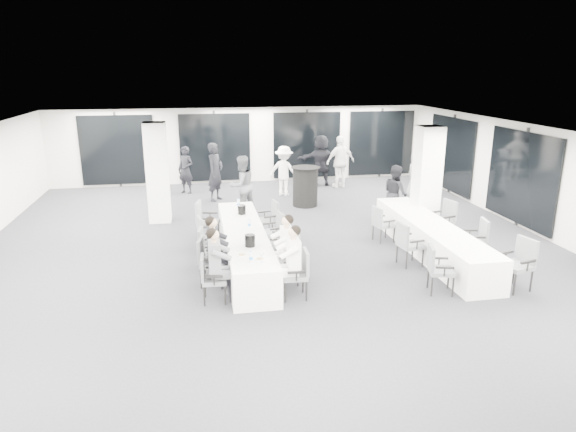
% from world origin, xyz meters
% --- Properties ---
extents(room, '(14.04, 16.04, 2.84)m').
position_xyz_m(room, '(0.89, 1.11, 1.39)').
color(room, '#26262B').
rests_on(room, ground).
extents(column_left, '(0.60, 0.60, 2.80)m').
position_xyz_m(column_left, '(-2.80, 3.20, 1.40)').
color(column_left, white).
rests_on(column_left, floor).
extents(column_right, '(0.60, 0.60, 2.80)m').
position_xyz_m(column_right, '(4.20, 1.00, 1.40)').
color(column_right, white).
rests_on(column_right, floor).
extents(banquet_table_main, '(0.90, 5.00, 0.75)m').
position_xyz_m(banquet_table_main, '(-0.74, -0.46, 0.38)').
color(banquet_table_main, white).
rests_on(banquet_table_main, floor).
extents(banquet_table_side, '(0.90, 5.00, 0.75)m').
position_xyz_m(banquet_table_side, '(3.60, -0.73, 0.38)').
color(banquet_table_side, white).
rests_on(banquet_table_side, floor).
extents(cocktail_table, '(0.89, 0.89, 1.24)m').
position_xyz_m(cocktail_table, '(1.62, 4.11, 0.63)').
color(cocktail_table, black).
rests_on(cocktail_table, floor).
extents(chair_main_left_near, '(0.48, 0.53, 0.90)m').
position_xyz_m(chair_main_left_near, '(-1.57, -2.36, 0.51)').
color(chair_main_left_near, '#515358').
rests_on(chair_main_left_near, floor).
extents(chair_main_left_second, '(0.59, 0.62, 0.98)m').
position_xyz_m(chair_main_left_second, '(-1.57, -1.57, 0.56)').
color(chair_main_left_second, '#515358').
rests_on(chair_main_left_second, floor).
extents(chair_main_left_mid, '(0.54, 0.58, 0.94)m').
position_xyz_m(chair_main_left_mid, '(-1.57, -0.80, 0.54)').
color(chair_main_left_mid, '#515358').
rests_on(chair_main_left_mid, floor).
extents(chair_main_left_fourth, '(0.55, 0.58, 0.94)m').
position_xyz_m(chair_main_left_fourth, '(-1.57, 0.14, 0.53)').
color(chair_main_left_fourth, '#515358').
rests_on(chair_main_left_fourth, floor).
extents(chair_main_left_far, '(0.61, 0.65, 1.04)m').
position_xyz_m(chair_main_left_far, '(-1.58, 1.13, 0.59)').
color(chair_main_left_far, '#515358').
rests_on(chair_main_left_far, floor).
extents(chair_main_right_near, '(0.49, 0.55, 0.94)m').
position_xyz_m(chair_main_right_near, '(0.09, -2.47, 0.54)').
color(chair_main_right_near, '#515358').
rests_on(chair_main_right_near, floor).
extents(chair_main_right_second, '(0.55, 0.59, 0.96)m').
position_xyz_m(chair_main_right_second, '(0.09, -1.76, 0.55)').
color(chair_main_right_second, '#515358').
rests_on(chair_main_right_second, floor).
extents(chair_main_right_mid, '(0.59, 0.62, 0.97)m').
position_xyz_m(chair_main_right_mid, '(0.09, -0.65, 0.55)').
color(chair_main_right_mid, '#515358').
rests_on(chair_main_right_mid, floor).
extents(chair_main_right_fourth, '(0.54, 0.57, 0.89)m').
position_xyz_m(chair_main_right_fourth, '(0.08, 0.30, 0.51)').
color(chair_main_right_fourth, '#515358').
rests_on(chair_main_right_fourth, floor).
extents(chair_main_right_far, '(0.55, 0.59, 0.94)m').
position_xyz_m(chair_main_right_far, '(0.09, 1.22, 0.54)').
color(chair_main_right_far, '#515358').
rests_on(chair_main_right_far, floor).
extents(chair_side_left_near, '(0.58, 0.60, 0.94)m').
position_xyz_m(chair_side_left_near, '(2.77, -2.73, 0.54)').
color(chair_side_left_near, '#515358').
rests_on(chair_side_left_near, floor).
extents(chair_side_left_mid, '(0.56, 0.60, 0.97)m').
position_xyz_m(chair_side_left_mid, '(2.76, -1.28, 0.55)').
color(chair_side_left_mid, '#515358').
rests_on(chair_side_left_mid, floor).
extents(chair_side_left_far, '(0.54, 0.57, 0.90)m').
position_xyz_m(chair_side_left_far, '(2.77, 0.37, 0.51)').
color(chair_side_left_far, '#515358').
rests_on(chair_side_left_far, floor).
extents(chair_side_right_near, '(0.63, 0.66, 1.04)m').
position_xyz_m(chair_side_right_near, '(4.44, -2.85, 0.59)').
color(chair_side_right_near, '#515358').
rests_on(chair_side_right_near, floor).
extents(chair_side_right_mid, '(0.57, 0.61, 0.97)m').
position_xyz_m(chair_side_right_mid, '(4.43, -1.28, 0.55)').
color(chair_side_right_mid, '#515358').
rests_on(chair_side_right_mid, floor).
extents(chair_side_right_far, '(0.61, 0.64, 1.00)m').
position_xyz_m(chair_side_right_far, '(4.43, 0.29, 0.57)').
color(chair_side_right_far, '#515358').
rests_on(chair_side_right_far, floor).
extents(seated_guest_a, '(0.50, 0.38, 1.44)m').
position_xyz_m(seated_guest_a, '(-1.41, -2.37, 0.81)').
color(seated_guest_a, '#5B5D63').
rests_on(seated_guest_a, floor).
extents(seated_guest_b, '(0.50, 0.38, 1.44)m').
position_xyz_m(seated_guest_b, '(-1.41, -1.59, 0.81)').
color(seated_guest_b, black).
rests_on(seated_guest_b, floor).
extents(seated_guest_c, '(0.50, 0.38, 1.44)m').
position_xyz_m(seated_guest_c, '(-0.07, -2.47, 0.81)').
color(seated_guest_c, white).
rests_on(seated_guest_c, floor).
extents(seated_guest_d, '(0.50, 0.38, 1.44)m').
position_xyz_m(seated_guest_d, '(-0.07, -1.75, 0.81)').
color(seated_guest_d, white).
rests_on(seated_guest_d, floor).
extents(standing_guest_a, '(0.96, 1.00, 2.15)m').
position_xyz_m(standing_guest_a, '(-1.12, 5.30, 1.07)').
color(standing_guest_a, black).
rests_on(standing_guest_a, floor).
extents(standing_guest_b, '(1.13, 0.98, 1.99)m').
position_xyz_m(standing_guest_b, '(-0.43, 3.50, 1.00)').
color(standing_guest_b, '#5B5D63').
rests_on(standing_guest_b, floor).
extents(standing_guest_c, '(1.38, 1.16, 1.91)m').
position_xyz_m(standing_guest_c, '(1.21, 5.60, 0.95)').
color(standing_guest_c, white).
rests_on(standing_guest_c, floor).
extents(standing_guest_d, '(1.38, 0.96, 2.13)m').
position_xyz_m(standing_guest_d, '(3.42, 6.45, 1.06)').
color(standing_guest_d, white).
rests_on(standing_guest_d, floor).
extents(standing_guest_e, '(0.76, 0.99, 1.82)m').
position_xyz_m(standing_guest_e, '(5.39, 4.27, 0.91)').
color(standing_guest_e, '#5B5D63').
rests_on(standing_guest_e, floor).
extents(standing_guest_f, '(1.98, 0.80, 2.13)m').
position_xyz_m(standing_guest_f, '(2.79, 6.83, 1.07)').
color(standing_guest_f, black).
rests_on(standing_guest_f, floor).
extents(standing_guest_g, '(0.87, 0.84, 1.86)m').
position_xyz_m(standing_guest_g, '(-2.09, 6.49, 0.93)').
color(standing_guest_g, black).
rests_on(standing_guest_g, floor).
extents(standing_guest_h, '(0.64, 0.93, 1.81)m').
position_xyz_m(standing_guest_h, '(3.82, 2.13, 0.90)').
color(standing_guest_h, black).
rests_on(standing_guest_h, floor).
extents(ice_bucket_near, '(0.21, 0.21, 0.24)m').
position_xyz_m(ice_bucket_near, '(-0.73, -1.52, 0.87)').
color(ice_bucket_near, black).
rests_on(ice_bucket_near, banquet_table_main).
extents(ice_bucket_far, '(0.20, 0.20, 0.23)m').
position_xyz_m(ice_bucket_far, '(-0.67, 0.86, 0.86)').
color(ice_bucket_far, black).
rests_on(ice_bucket_far, banquet_table_main).
extents(water_bottle_a, '(0.07, 0.07, 0.21)m').
position_xyz_m(water_bottle_a, '(-0.80, -2.41, 0.85)').
color(water_bottle_a, silver).
rests_on(water_bottle_a, banquet_table_main).
extents(water_bottle_b, '(0.06, 0.06, 0.20)m').
position_xyz_m(water_bottle_b, '(-0.61, -0.31, 0.85)').
color(water_bottle_b, silver).
rests_on(water_bottle_b, banquet_table_main).
extents(water_bottle_c, '(0.07, 0.07, 0.23)m').
position_xyz_m(water_bottle_c, '(-0.70, 1.45, 0.87)').
color(water_bottle_c, silver).
rests_on(water_bottle_c, banquet_table_main).
extents(plate_a, '(0.21, 0.21, 0.03)m').
position_xyz_m(plate_a, '(-0.94, -2.01, 0.76)').
color(plate_a, white).
rests_on(plate_a, banquet_table_main).
extents(plate_b, '(0.22, 0.22, 0.03)m').
position_xyz_m(plate_b, '(-0.62, -2.30, 0.76)').
color(plate_b, white).
rests_on(plate_b, banquet_table_main).
extents(plate_c, '(0.22, 0.22, 0.03)m').
position_xyz_m(plate_c, '(-0.62, -0.84, 0.76)').
color(plate_c, white).
rests_on(plate_c, banquet_table_main).
extents(wine_glass, '(0.08, 0.08, 0.21)m').
position_xyz_m(wine_glass, '(-0.61, -2.44, 0.91)').
color(wine_glass, silver).
rests_on(wine_glass, banquet_table_main).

